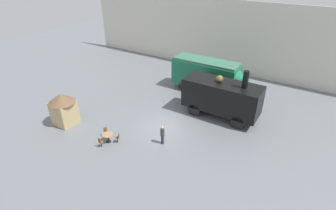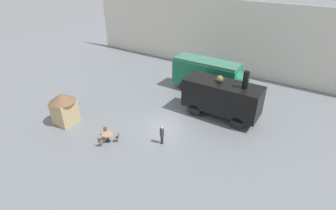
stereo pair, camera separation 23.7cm
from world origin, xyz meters
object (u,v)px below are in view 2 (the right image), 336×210
at_px(visitor_person, 162,134).
at_px(cafe_chair_0, 105,131).
at_px(steam_locomotive, 222,96).
at_px(ticket_kiosk, 64,107).
at_px(streamlined_locomotive, 211,75).
at_px(cafe_table_near, 108,135).

bearing_deg(visitor_person, cafe_chair_0, -159.14).
bearing_deg(visitor_person, steam_locomotive, 70.55).
xyz_separation_m(steam_locomotive, ticket_kiosk, (-11.42, -8.67, -0.48)).
relative_size(streamlined_locomotive, visitor_person, 5.34).
height_order(cafe_chair_0, ticket_kiosk, ticket_kiosk).
bearing_deg(steam_locomotive, ticket_kiosk, -142.80).
distance_m(cafe_table_near, cafe_chair_0, 0.83).
bearing_deg(visitor_person, cafe_table_near, -150.62).
bearing_deg(cafe_chair_0, cafe_table_near, 0.00).
distance_m(streamlined_locomotive, visitor_person, 10.76).
xyz_separation_m(steam_locomotive, cafe_table_near, (-6.19, -8.69, -1.55)).
bearing_deg(cafe_chair_0, streamlined_locomotive, 104.88).
height_order(visitor_person, ticket_kiosk, ticket_kiosk).
relative_size(streamlined_locomotive, steam_locomotive, 1.26).
height_order(streamlined_locomotive, cafe_table_near, streamlined_locomotive).
height_order(steam_locomotive, visitor_person, steam_locomotive).
bearing_deg(steam_locomotive, streamlined_locomotive, 125.31).
distance_m(streamlined_locomotive, cafe_chair_0, 13.13).
bearing_deg(steam_locomotive, cafe_table_near, -125.46).
bearing_deg(cafe_table_near, steam_locomotive, 54.54).
xyz_separation_m(streamlined_locomotive, cafe_chair_0, (-3.93, -12.42, -1.62)).
xyz_separation_m(cafe_table_near, visitor_person, (3.89, 2.19, 0.31)).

